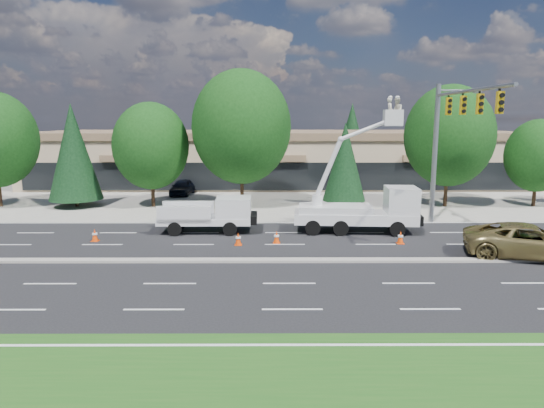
{
  "coord_description": "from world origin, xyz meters",
  "views": [
    {
      "loc": [
        -0.8,
        -22.57,
        6.78
      ],
      "look_at": [
        -0.7,
        2.41,
        2.4
      ],
      "focal_mm": 32.0,
      "sensor_mm": 36.0,
      "label": 1
    }
  ],
  "objects_px": {
    "signal_mast": "(449,131)",
    "utility_pickup": "(212,218)",
    "bucket_truck": "(367,204)",
    "minivan": "(529,241)"
  },
  "relations": [
    {
      "from": "signal_mast",
      "to": "utility_pickup",
      "type": "height_order",
      "value": "signal_mast"
    },
    {
      "from": "signal_mast",
      "to": "minivan",
      "type": "distance_m",
      "value": 8.52
    },
    {
      "from": "signal_mast",
      "to": "utility_pickup",
      "type": "relative_size",
      "value": 1.82
    },
    {
      "from": "signal_mast",
      "to": "utility_pickup",
      "type": "distance_m",
      "value": 15.3
    },
    {
      "from": "signal_mast",
      "to": "minivan",
      "type": "bearing_deg",
      "value": -72.92
    },
    {
      "from": "bucket_truck",
      "to": "minivan",
      "type": "height_order",
      "value": "bucket_truck"
    },
    {
      "from": "utility_pickup",
      "to": "bucket_truck",
      "type": "distance_m",
      "value": 9.4
    },
    {
      "from": "signal_mast",
      "to": "minivan",
      "type": "xyz_separation_m",
      "value": [
        1.98,
        -6.44,
        -5.21
      ]
    },
    {
      "from": "bucket_truck",
      "to": "minivan",
      "type": "distance_m",
      "value": 8.97
    },
    {
      "from": "bucket_truck",
      "to": "minivan",
      "type": "bearing_deg",
      "value": -34.35
    }
  ]
}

